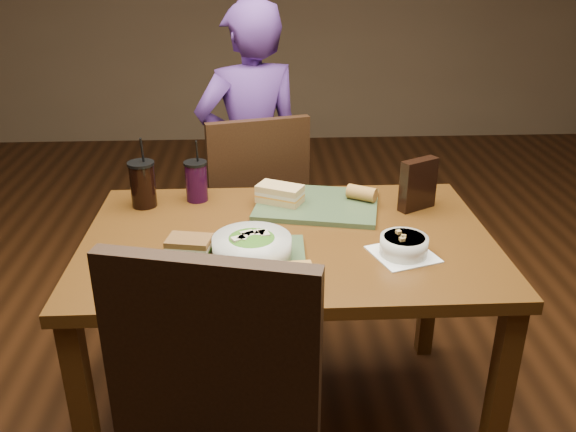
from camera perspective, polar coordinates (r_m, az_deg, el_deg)
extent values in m
plane|color=#381C0B|center=(2.38, 0.00, -18.31)|extent=(6.00, 6.00, 0.00)
cube|color=#4F2E0F|center=(1.93, -18.42, -17.84)|extent=(0.06, 0.06, 0.71)
cube|color=#4F2E0F|center=(1.98, 18.99, -16.57)|extent=(0.06, 0.06, 0.71)
cube|color=#4F2E0F|center=(2.52, -14.31, -6.43)|extent=(0.06, 0.06, 0.71)
cube|color=#4F2E0F|center=(2.56, 13.17, -5.75)|extent=(0.06, 0.06, 0.71)
cube|color=#4F2E0F|center=(1.96, 0.00, -2.40)|extent=(1.30, 0.85, 0.04)
cube|color=black|center=(1.32, -7.20, -14.49)|extent=(0.46, 0.15, 0.55)
cube|color=black|center=(2.78, -2.63, -0.36)|extent=(0.51, 0.51, 0.04)
cube|color=black|center=(2.50, -2.71, 3.45)|extent=(0.42, 0.14, 0.50)
cube|color=black|center=(2.73, -6.31, -6.51)|extent=(0.04, 0.04, 0.43)
cube|color=black|center=(2.73, 1.30, -6.35)|extent=(0.04, 0.04, 0.43)
cube|color=black|center=(3.05, -5.97, -3.04)|extent=(0.04, 0.04, 0.43)
cube|color=black|center=(3.05, 0.81, -2.89)|extent=(0.04, 0.04, 0.43)
imported|color=#502B77|center=(2.85, -3.47, 5.67)|extent=(0.59, 0.49, 1.40)
cube|color=#374A2D|center=(1.78, -5.15, -4.37)|extent=(0.43, 0.33, 0.02)
cube|color=#374A2D|center=(2.16, 2.74, 1.08)|extent=(0.48, 0.40, 0.02)
cylinder|color=silver|center=(1.76, -3.39, -3.02)|extent=(0.23, 0.23, 0.07)
ellipsoid|color=#427219|center=(1.76, -3.40, -2.64)|extent=(0.19, 0.19, 0.06)
cube|color=beige|center=(1.73, -4.66, -2.14)|extent=(0.05, 0.04, 0.01)
cube|color=beige|center=(1.76, -3.83, -1.64)|extent=(0.05, 0.04, 0.01)
cube|color=beige|center=(1.76, -3.39, -1.69)|extent=(0.05, 0.04, 0.01)
cube|color=beige|center=(1.76, -2.65, -1.62)|extent=(0.03, 0.04, 0.01)
cube|color=beige|center=(1.74, -4.17, -2.02)|extent=(0.04, 0.05, 0.01)
cube|color=beige|center=(1.76, -2.27, -1.65)|extent=(0.04, 0.04, 0.01)
cube|color=white|center=(1.87, 10.71, -3.53)|extent=(0.22, 0.22, 0.00)
cylinder|color=silver|center=(1.85, 10.78, -2.71)|extent=(0.14, 0.14, 0.06)
cylinder|color=black|center=(1.84, 10.84, -2.10)|extent=(0.12, 0.12, 0.01)
cube|color=#B28947|center=(1.83, 10.75, -1.93)|extent=(0.02, 0.02, 0.01)
cube|color=#B28947|center=(1.82, 10.73, -2.03)|extent=(0.02, 0.02, 0.01)
cube|color=#B28947|center=(1.81, 10.62, -2.15)|extent=(0.02, 0.02, 0.01)
cube|color=#B28947|center=(1.85, 10.30, -1.49)|extent=(0.02, 0.02, 0.01)
cube|color=#593819|center=(1.81, -9.17, -3.48)|extent=(0.14, 0.11, 0.02)
cube|color=#3F721E|center=(1.80, -9.19, -3.08)|extent=(0.14, 0.11, 0.01)
cube|color=beige|center=(1.80, -9.22, -2.73)|extent=(0.14, 0.11, 0.01)
cube|color=#593819|center=(1.79, -9.25, -2.29)|extent=(0.14, 0.11, 0.02)
cube|color=tan|center=(2.15, -0.76, 1.61)|extent=(0.18, 0.15, 0.02)
cube|color=orange|center=(2.15, -0.77, 1.95)|extent=(0.18, 0.15, 0.01)
cube|color=beige|center=(2.14, -0.77, 2.18)|extent=(0.18, 0.15, 0.01)
cube|color=tan|center=(2.14, -0.77, 2.60)|extent=(0.18, 0.15, 0.02)
cylinder|color=#AD7533|center=(1.64, 0.05, -5.29)|extent=(0.13, 0.07, 0.06)
cylinder|color=#AD7533|center=(2.18, 6.92, 2.14)|extent=(0.11, 0.10, 0.05)
cylinder|color=black|center=(2.20, -13.42, 2.78)|extent=(0.09, 0.09, 0.15)
cylinder|color=black|center=(2.17, -13.63, 4.79)|extent=(0.09, 0.09, 0.01)
cylinder|color=black|center=(2.16, -13.49, 5.92)|extent=(0.01, 0.03, 0.10)
cylinder|color=black|center=(2.22, -8.56, 3.14)|extent=(0.08, 0.08, 0.14)
cylinder|color=black|center=(2.19, -8.68, 4.92)|extent=(0.08, 0.08, 0.01)
cylinder|color=black|center=(2.18, -8.52, 5.92)|extent=(0.01, 0.02, 0.09)
cube|color=black|center=(2.16, 12.08, 2.91)|extent=(0.14, 0.10, 0.18)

